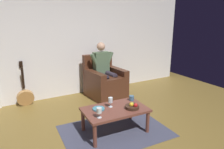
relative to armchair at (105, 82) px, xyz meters
name	(u,v)px	position (x,y,z in m)	size (l,w,h in m)	color
wall_back	(67,42)	(0.72, -0.54, 0.95)	(6.78, 0.06, 2.60)	white
rug	(115,131)	(0.61, 1.56, -0.34)	(1.75, 1.24, 0.01)	#3E4054
armchair	(105,82)	(0.00, 0.00, 0.00)	(0.86, 0.92, 1.01)	#4C291A
person_seated	(104,68)	(0.00, -0.03, 0.36)	(0.65, 0.61, 1.31)	#526B4D
coffee_table	(115,112)	(0.61, 1.56, 0.01)	(1.08, 0.69, 0.42)	brown
guitar	(25,96)	(1.78, -0.34, -0.13)	(0.36, 0.26, 0.98)	#B28047
wine_glass_near	(110,101)	(0.64, 1.46, 0.18)	(0.07, 0.07, 0.17)	silver
wine_glass_far	(99,111)	(0.98, 1.72, 0.18)	(0.08, 0.08, 0.16)	silver
fruit_bowl	(132,106)	(0.36, 1.69, 0.11)	(0.23, 0.23, 0.11)	#3B251A
decorative_dish	(99,109)	(0.86, 1.45, 0.08)	(0.20, 0.20, 0.02)	teal
candle_jar	(132,98)	(0.17, 1.40, 0.11)	(0.09, 0.09, 0.09)	#426887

